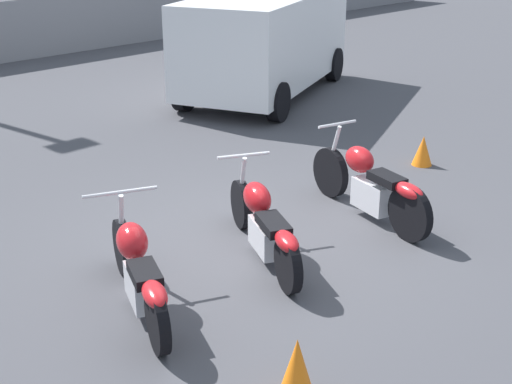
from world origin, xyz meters
TOP-DOWN VIEW (x-y plane):
  - ground_plane at (0.00, 0.00)m, footprint 60.00×60.00m
  - motorcycle_slot_0 at (-1.71, -0.39)m, footprint 1.06×1.95m
  - motorcycle_slot_1 at (-0.13, -0.45)m, footprint 1.12×1.97m
  - motorcycle_slot_2 at (1.53, -0.59)m, footprint 0.78×2.13m
  - parked_van at (4.95, 4.59)m, footprint 5.00×3.60m
  - traffic_cone_near at (-1.63, -2.29)m, footprint 0.30×0.30m
  - traffic_cone_far at (3.61, 0.02)m, footprint 0.29×0.29m

SIDE VIEW (x-z plane):
  - ground_plane at x=0.00m, z-range 0.00..0.00m
  - traffic_cone_far at x=3.61m, z-range 0.00..0.44m
  - traffic_cone_near at x=-1.63m, z-range 0.00..0.53m
  - motorcycle_slot_1 at x=-0.13m, z-range -0.07..0.87m
  - motorcycle_slot_0 at x=-1.71m, z-range -0.07..0.88m
  - motorcycle_slot_2 at x=1.53m, z-range -0.08..0.93m
  - parked_van at x=4.95m, z-range 0.12..2.08m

